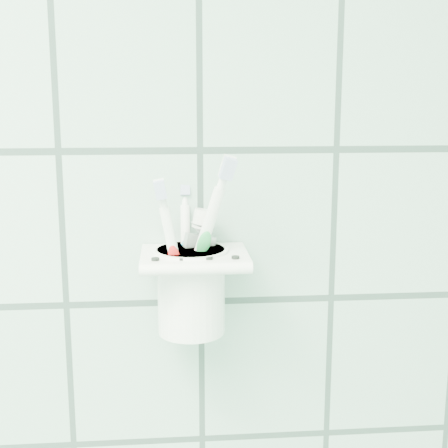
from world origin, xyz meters
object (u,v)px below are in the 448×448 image
object	(u,v)px
toothbrush_blue	(186,254)
toothpaste_tube	(183,258)
holder_bracket	(194,259)
cup	(191,287)
toothbrush_orange	(176,234)
toothbrush_pink	(188,253)

from	to	relation	value
toothbrush_blue	toothpaste_tube	world-z (taller)	toothbrush_blue
holder_bracket	toothbrush_blue	bearing A→B (deg)	-144.89
cup	toothpaste_tube	xyz separation A→B (m)	(-0.01, 0.01, 0.03)
toothbrush_blue	toothpaste_tube	bearing A→B (deg)	94.47
holder_bracket	toothbrush_orange	world-z (taller)	toothbrush_orange
cup	toothpaste_tube	bearing A→B (deg)	131.08
toothpaste_tube	holder_bracket	bearing A→B (deg)	-64.56
toothbrush_pink	toothpaste_tube	world-z (taller)	toothbrush_pink
holder_bracket	cup	xyz separation A→B (m)	(-0.00, 0.00, -0.04)
cup	toothbrush_orange	world-z (taller)	toothbrush_orange
holder_bracket	toothbrush_blue	distance (m)	0.02
holder_bracket	toothbrush_orange	bearing A→B (deg)	145.51
holder_bracket	toothpaste_tube	size ratio (longest dim) A/B	0.85
holder_bracket	cup	bearing A→B (deg)	135.38
toothbrush_blue	toothbrush_orange	size ratio (longest dim) A/B	0.82
toothbrush_orange	cup	bearing A→B (deg)	-39.43
cup	toothbrush_pink	bearing A→B (deg)	-104.41
cup	toothbrush_pink	size ratio (longest dim) A/B	0.56
cup	toothpaste_tube	distance (m)	0.04
cup	toothbrush_orange	bearing A→B (deg)	148.37
cup	toothpaste_tube	size ratio (longest dim) A/B	0.70
toothbrush_orange	toothpaste_tube	bearing A→B (deg)	-11.43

